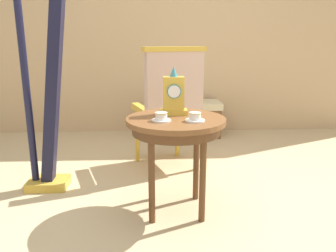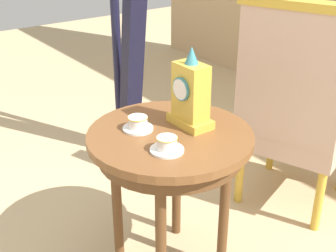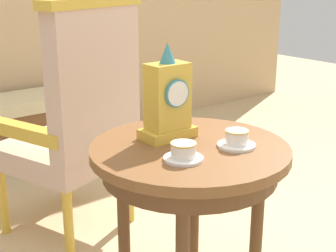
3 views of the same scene
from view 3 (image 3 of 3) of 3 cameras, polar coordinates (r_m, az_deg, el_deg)
name	(u,v)px [view 3 (image 3 of 3)]	position (r m, az deg, el deg)	size (l,w,h in m)	color
side_table	(190,169)	(1.68, 2.55, -4.98)	(0.68, 0.68, 0.68)	brown
teacup_left	(183,152)	(1.52, 1.80, -3.07)	(0.13, 0.13, 0.06)	white
teacup_right	(237,139)	(1.65, 7.98, -1.56)	(0.13, 0.13, 0.06)	white
mantel_clock	(168,101)	(1.69, -0.02, 2.94)	(0.19, 0.11, 0.34)	gold
armchair	(79,118)	(2.31, -10.36, 0.89)	(0.68, 0.68, 1.14)	#CCA893
window_bench	(35,125)	(3.53, -15.18, 0.07)	(0.90, 0.40, 0.44)	beige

